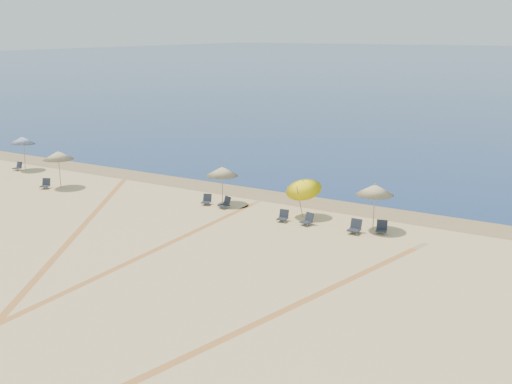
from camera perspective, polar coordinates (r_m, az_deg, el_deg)
wet_sand at (r=38.48m, az=2.99°, el=-0.53°), size 500.00×500.00×0.00m
umbrella_0 at (r=48.87m, az=-21.06°, el=4.54°), size 1.88×1.91×2.61m
umbrella_1 at (r=42.53m, az=-18.05°, el=3.29°), size 2.02×2.02×2.55m
umbrella_2 at (r=36.62m, az=-3.20°, el=1.95°), size 1.94×1.94×2.38m
umbrella_3 at (r=34.09m, az=4.42°, el=0.59°), size 2.04×2.09×2.51m
umbrella_4 at (r=32.28m, az=11.09°, el=0.22°), size 1.97×1.97×2.55m
chair_0 at (r=49.35m, az=-21.41°, el=2.24°), size 0.53×0.62×0.62m
chair_1 at (r=43.03m, az=-19.13°, el=0.71°), size 0.76×0.80×0.66m
chair_2 at (r=37.01m, az=-4.64°, el=-0.75°), size 0.67×0.73×0.63m
chair_3 at (r=36.22m, az=-2.89°, el=-1.04°), size 0.76×0.82×0.68m
chair_4 at (r=33.72m, az=2.56°, el=-2.29°), size 0.59×0.68×0.64m
chair_5 at (r=33.18m, az=4.86°, el=-2.60°), size 0.72×0.78×0.66m
chair_6 at (r=32.16m, az=9.27°, el=-3.27°), size 0.60×0.71×0.72m
chair_7 at (r=32.40m, az=11.70°, el=-3.29°), size 0.69×0.76×0.67m
tire_tracks at (r=26.86m, az=-13.10°, el=-7.93°), size 49.12×43.64×0.00m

